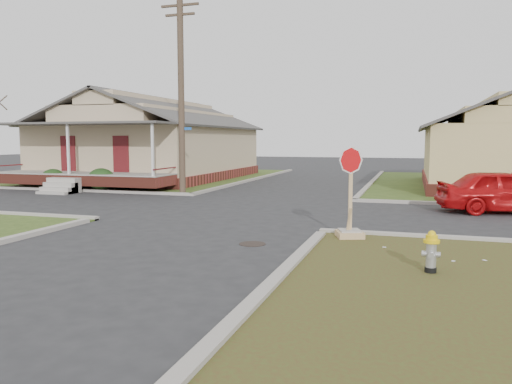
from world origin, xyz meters
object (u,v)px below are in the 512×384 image
(utility_pole, at_px, (181,91))
(fire_hydrant, at_px, (431,249))
(red_sedan, at_px, (505,191))
(stop_sign, at_px, (350,218))

(utility_pole, xyz_separation_m, fire_hydrant, (10.40, -11.02, -4.18))
(utility_pole, relative_size, red_sedan, 2.05)
(utility_pole, height_order, fire_hydrant, utility_pole)
(utility_pole, height_order, stop_sign, utility_pole)
(fire_hydrant, bearing_deg, stop_sign, 127.40)
(utility_pole, height_order, red_sedan, utility_pole)
(utility_pole, distance_m, stop_sign, 12.48)
(stop_sign, distance_m, red_sedan, 7.68)
(fire_hydrant, distance_m, red_sedan, 9.52)
(fire_hydrant, xyz_separation_m, red_sedan, (2.65, 9.14, 0.27))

